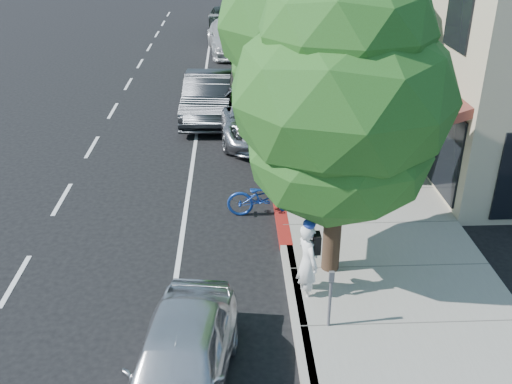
{
  "coord_description": "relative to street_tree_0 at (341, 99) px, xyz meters",
  "views": [
    {
      "loc": [
        -1.24,
        -12.78,
        7.49
      ],
      "look_at": [
        -0.72,
        -0.48,
        1.35
      ],
      "focal_mm": 40.0,
      "sensor_mm": 36.0,
      "label": 1
    }
  ],
  "objects": [
    {
      "name": "sidewalk",
      "position": [
        1.4,
        10.0,
        -4.04
      ],
      "size": [
        4.6,
        56.0,
        0.15
      ],
      "primitive_type": "cube",
      "color": "gray",
      "rests_on": "ground"
    },
    {
      "name": "cyclist",
      "position": [
        -0.65,
        -0.88,
        -3.22
      ],
      "size": [
        0.63,
        0.76,
        1.79
      ],
      "primitive_type": "imported",
      "rotation": [
        0.0,
        0.0,
        1.92
      ],
      "color": "white",
      "rests_on": "ground"
    },
    {
      "name": "street_tree_0",
      "position": [
        0.0,
        0.0,
        0.0
      ],
      "size": [
        4.53,
        4.53,
        6.8
      ],
      "color": "black",
      "rests_on": "ground"
    },
    {
      "name": "silver_suv",
      "position": [
        -1.4,
        8.98,
        -3.33
      ],
      "size": [
        3.33,
        5.97,
        1.58
      ],
      "primitive_type": "imported",
      "rotation": [
        0.0,
        0.0,
        0.13
      ],
      "color": "#A2A1A6",
      "rests_on": "ground"
    },
    {
      "name": "curb_red_segment",
      "position": [
        -0.9,
        3.0,
        -4.04
      ],
      "size": [
        0.32,
        4.0,
        0.15
      ],
      "primitive_type": "cube",
      "color": "maroon",
      "rests_on": "ground"
    },
    {
      "name": "pedestrian",
      "position": [
        1.25,
        13.88,
        -3.08
      ],
      "size": [
        1.06,
        0.98,
        1.77
      ],
      "primitive_type": "imported",
      "rotation": [
        0.0,
        0.0,
        3.59
      ],
      "color": "black",
      "rests_on": "sidewalk"
    },
    {
      "name": "dark_sedan",
      "position": [
        -3.1,
        11.0,
        -3.26
      ],
      "size": [
        2.02,
        5.28,
        1.72
      ],
      "primitive_type": "imported",
      "rotation": [
        0.0,
        0.0,
        -0.04
      ],
      "color": "#212326",
      "rests_on": "ground"
    },
    {
      "name": "street_tree_1",
      "position": [
        -0.0,
        6.0,
        0.33
      ],
      "size": [
        5.32,
        5.32,
        7.47
      ],
      "color": "black",
      "rests_on": "ground"
    },
    {
      "name": "bicycle",
      "position": [
        -1.3,
        2.8,
        -3.57
      ],
      "size": [
        2.13,
        0.83,
        1.1
      ],
      "primitive_type": "imported",
      "rotation": [
        0.0,
        0.0,
        1.52
      ],
      "color": "#163C9C",
      "rests_on": "ground"
    },
    {
      "name": "ground",
      "position": [
        -0.9,
        2.0,
        -4.12
      ],
      "size": [
        120.0,
        120.0,
        0.0
      ],
      "primitive_type": "plane",
      "color": "black",
      "rests_on": "ground"
    },
    {
      "name": "white_pickup",
      "position": [
        -2.22,
        22.5,
        -3.24
      ],
      "size": [
        3.03,
        6.25,
        1.75
      ],
      "primitive_type": "imported",
      "rotation": [
        0.0,
        0.0,
        0.1
      ],
      "color": "#B8B8B8",
      "rests_on": "ground"
    },
    {
      "name": "near_car_a",
      "position": [
        -3.1,
        -3.5,
        -3.42
      ],
      "size": [
        2.16,
        4.26,
        1.39
      ],
      "primitive_type": "imported",
      "rotation": [
        0.0,
        0.0,
        -0.13
      ],
      "color": "silver",
      "rests_on": "ground"
    },
    {
      "name": "dark_suv_far",
      "position": [
        -2.53,
        27.93,
        -3.23
      ],
      "size": [
        2.52,
        5.37,
        1.77
      ],
      "primitive_type": "imported",
      "rotation": [
        0.0,
        0.0,
        0.08
      ],
      "color": "black",
      "rests_on": "ground"
    },
    {
      "name": "curb",
      "position": [
        -0.9,
        10.0,
        -4.04
      ],
      "size": [
        0.3,
        56.0,
        0.15
      ],
      "primitive_type": "cube",
      "color": "#9E998E",
      "rests_on": "ground"
    }
  ]
}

